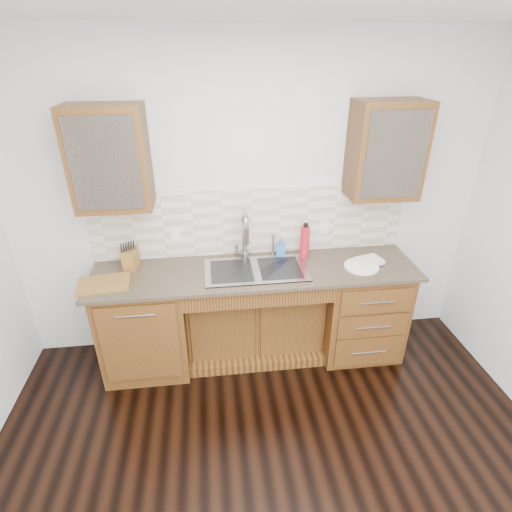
{
  "coord_description": "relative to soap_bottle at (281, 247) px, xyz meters",
  "views": [
    {
      "loc": [
        -0.35,
        -1.42,
        2.55
      ],
      "look_at": [
        0.0,
        1.4,
        1.05
      ],
      "focal_mm": 28.0,
      "sensor_mm": 36.0,
      "label": 1
    }
  ],
  "objects": [
    {
      "name": "wall_back",
      "position": [
        -0.25,
        0.16,
        0.36
      ],
      "size": [
        4.0,
        0.1,
        2.7
      ],
      "primitive_type": "cube",
      "color": "silver",
      "rests_on": "ground"
    },
    {
      "name": "base_cabinet_left",
      "position": [
        -1.2,
        -0.2,
        -0.55
      ],
      "size": [
        0.7,
        0.62,
        0.88
      ],
      "primitive_type": "cube",
      "color": "#593014",
      "rests_on": "ground"
    },
    {
      "name": "base_cabinet_center",
      "position": [
        -0.25,
        -0.11,
        -0.64
      ],
      "size": [
        1.2,
        0.44,
        0.7
      ],
      "primitive_type": "cube",
      "color": "#593014",
      "rests_on": "ground"
    },
    {
      "name": "base_cabinet_right",
      "position": [
        0.7,
        -0.2,
        -0.55
      ],
      "size": [
        0.7,
        0.62,
        0.88
      ],
      "primitive_type": "cube",
      "color": "#593014",
      "rests_on": "ground"
    },
    {
      "name": "countertop",
      "position": [
        -0.25,
        -0.21,
        -0.1
      ],
      "size": [
        2.7,
        0.65,
        0.03
      ],
      "primitive_type": "cube",
      "color": "#84705B",
      "rests_on": "base_cabinet_left"
    },
    {
      "name": "backsplash",
      "position": [
        -0.25,
        0.1,
        0.21
      ],
      "size": [
        2.7,
        0.02,
        0.59
      ],
      "primitive_type": "cube",
      "color": "beige",
      "rests_on": "wall_back"
    },
    {
      "name": "sink",
      "position": [
        -0.25,
        -0.23,
        -0.17
      ],
      "size": [
        0.84,
        0.46,
        0.19
      ],
      "primitive_type": "cube",
      "color": "#9E9EA5",
      "rests_on": "countertop"
    },
    {
      "name": "faucet",
      "position": [
        -0.32,
        0.0,
        0.12
      ],
      "size": [
        0.04,
        0.04,
        0.4
      ],
      "primitive_type": "cylinder",
      "color": "#999993",
      "rests_on": "countertop"
    },
    {
      "name": "filter_tap",
      "position": [
        -0.07,
        0.01,
        0.04
      ],
      "size": [
        0.02,
        0.02,
        0.24
      ],
      "primitive_type": "cylinder",
      "color": "#999993",
      "rests_on": "countertop"
    },
    {
      "name": "upper_cabinet_left",
      "position": [
        -1.3,
        -0.06,
        0.83
      ],
      "size": [
        0.55,
        0.34,
        0.75
      ],
      "primitive_type": "cube",
      "color": "#593014",
      "rests_on": "wall_back"
    },
    {
      "name": "upper_cabinet_right",
      "position": [
        0.8,
        -0.06,
        0.83
      ],
      "size": [
        0.55,
        0.34,
        0.75
      ],
      "primitive_type": "cube",
      "color": "#593014",
      "rests_on": "wall_back"
    },
    {
      "name": "outlet_left",
      "position": [
        -0.9,
        0.09,
        0.13
      ],
      "size": [
        0.08,
        0.01,
        0.12
      ],
      "primitive_type": "cube",
      "color": "white",
      "rests_on": "backsplash"
    },
    {
      "name": "outlet_right",
      "position": [
        0.4,
        0.09,
        0.13
      ],
      "size": [
        0.08,
        0.01,
        0.12
      ],
      "primitive_type": "cube",
      "color": "white",
      "rests_on": "backsplash"
    },
    {
      "name": "soap_bottle",
      "position": [
        0.0,
        0.0,
        0.0
      ],
      "size": [
        0.09,
        0.09,
        0.17
      ],
      "primitive_type": "imported",
      "rotation": [
        0.0,
        0.0,
        -0.17
      ],
      "color": "#3971C1",
      "rests_on": "countertop"
    },
    {
      "name": "water_bottle",
      "position": [
        0.19,
        -0.06,
        0.06
      ],
      "size": [
        0.09,
        0.09,
        0.3
      ],
      "primitive_type": "cylinder",
      "rotation": [
        0.0,
        0.0,
        -0.11
      ],
      "color": "red",
      "rests_on": "countertop"
    },
    {
      "name": "plate",
      "position": [
        0.63,
        -0.28,
        -0.08
      ],
      "size": [
        0.31,
        0.31,
        0.02
      ],
      "primitive_type": "cylinder",
      "rotation": [
        0.0,
        0.0,
        -0.09
      ],
      "color": "white",
      "rests_on": "countertop"
    },
    {
      "name": "dish_towel",
      "position": [
        0.71,
        -0.24,
        -0.05
      ],
      "size": [
        0.25,
        0.21,
        0.03
      ],
      "primitive_type": "cube",
      "rotation": [
        0.0,
        0.0,
        0.27
      ],
      "color": "white",
      "rests_on": "plate"
    },
    {
      "name": "knife_block",
      "position": [
        -1.27,
        -0.06,
        0.0
      ],
      "size": [
        0.12,
        0.17,
        0.17
      ],
      "primitive_type": "cube",
      "rotation": [
        0.0,
        0.0,
        -0.17
      ],
      "color": "brown",
      "rests_on": "countertop"
    },
    {
      "name": "cutting_board",
      "position": [
        -1.45,
        -0.3,
        -0.08
      ],
      "size": [
        0.41,
        0.31,
        0.02
      ],
      "primitive_type": "cube",
      "rotation": [
        0.0,
        0.0,
        0.1
      ],
      "color": "olive",
      "rests_on": "countertop"
    },
    {
      "name": "cup_left_a",
      "position": [
        -1.4,
        -0.06,
        0.78
      ],
      "size": [
        0.17,
        0.17,
        0.11
      ],
      "primitive_type": "imported",
      "rotation": [
        0.0,
        0.0,
        -0.25
      ],
      "color": "white",
      "rests_on": "upper_cabinet_left"
    },
    {
      "name": "cup_left_b",
      "position": [
        -1.21,
        -0.06,
        0.77
      ],
      "size": [
        0.12,
        0.12,
        0.09
      ],
      "primitive_type": "imported",
      "rotation": [
        0.0,
        0.0,
        -0.35
      ],
      "color": "silver",
      "rests_on": "upper_cabinet_left"
    },
    {
      "name": "cup_right_a",
      "position": [
        0.74,
        -0.06,
        0.78
      ],
      "size": [
        0.14,
        0.14,
        0.09
      ],
      "primitive_type": "imported",
      "rotation": [
        0.0,
        0.0,
        0.23
      ],
      "color": "silver",
      "rests_on": "upper_cabinet_right"
    },
    {
      "name": "cup_right_b",
      "position": [
        0.94,
        -0.06,
        0.78
      ],
      "size": [
        0.12,
        0.12,
        0.09
      ],
      "primitive_type": "imported",
      "rotation": [
        0.0,
        0.0,
        -0.24
      ],
      "color": "white",
      "rests_on": "upper_cabinet_right"
    }
  ]
}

